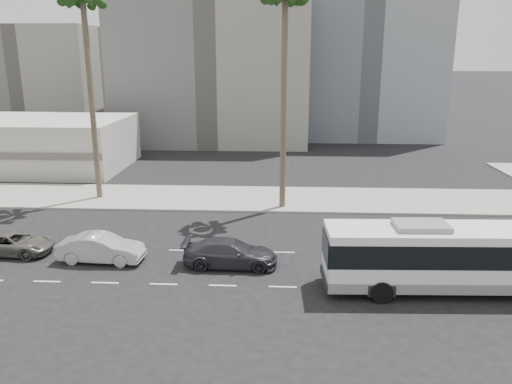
# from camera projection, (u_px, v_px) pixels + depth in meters

# --- Properties ---
(ground) EXTENTS (700.00, 700.00, 0.00)m
(ground) POSITION_uv_depth(u_px,v_px,m) (343.00, 288.00, 24.62)
(ground) COLOR black
(ground) RESTS_ON ground
(sidewalk_north) EXTENTS (120.00, 7.00, 0.15)m
(sidewalk_north) POSITION_uv_depth(u_px,v_px,m) (320.00, 199.00, 39.53)
(sidewalk_north) COLOR gray
(sidewalk_north) RESTS_ON ground
(commercial_low) EXTENTS (22.00, 12.16, 5.00)m
(commercial_low) POSITION_uv_depth(u_px,v_px,m) (16.00, 143.00, 50.45)
(commercial_low) COLOR #B4AFA4
(commercial_low) RESTS_ON ground
(midrise_beige_west) EXTENTS (24.00, 18.00, 18.00)m
(midrise_beige_west) POSITION_uv_depth(u_px,v_px,m) (216.00, 72.00, 66.14)
(midrise_beige_west) COLOR slate
(midrise_beige_west) RESTS_ON ground
(midrise_gray_center) EXTENTS (20.00, 20.00, 26.00)m
(midrise_gray_center) POSITION_uv_depth(u_px,v_px,m) (361.00, 41.00, 70.83)
(midrise_gray_center) COLOR slate
(midrise_gray_center) RESTS_ON ground
(midrise_beige_far) EXTENTS (18.00, 16.00, 15.00)m
(midrise_beige_far) POSITION_uv_depth(u_px,v_px,m) (43.00, 81.00, 72.62)
(midrise_beige_far) COLOR slate
(midrise_beige_far) RESTS_ON ground
(highrise_right) EXTENTS (26.00, 26.00, 70.00)m
(highrise_right) POSITION_uv_depth(u_px,v_px,m) (385.00, 2.00, 234.53)
(highrise_right) COLOR slate
(highrise_right) RESTS_ON ground
(highrise_far) EXTENTS (22.00, 22.00, 60.00)m
(highrise_far) POSITION_uv_depth(u_px,v_px,m) (421.00, 18.00, 263.52)
(highrise_far) COLOR slate
(highrise_far) RESTS_ON ground
(city_bus) EXTENTS (12.19, 3.12, 3.48)m
(city_bus) POSITION_uv_depth(u_px,v_px,m) (451.00, 256.00, 23.96)
(city_bus) COLOR silver
(city_bus) RESTS_ON ground
(car_a) EXTENTS (2.17, 5.17, 1.49)m
(car_a) POSITION_uv_depth(u_px,v_px,m) (230.00, 253.00, 27.08)
(car_a) COLOR #2D2D32
(car_a) RESTS_ON ground
(car_b) EXTENTS (1.91, 4.79, 1.55)m
(car_b) POSITION_uv_depth(u_px,v_px,m) (101.00, 248.00, 27.68)
(car_b) COLOR #ACACAC
(car_b) RESTS_ON ground
(car_c) EXTENTS (2.32, 4.68, 1.28)m
(car_c) POSITION_uv_depth(u_px,v_px,m) (13.00, 243.00, 28.77)
(car_c) COLOR #57544D
(car_c) RESTS_ON ground
(palm_mid) EXTENTS (5.37, 5.37, 16.57)m
(palm_mid) POSITION_uv_depth(u_px,v_px,m) (83.00, 1.00, 36.05)
(palm_mid) COLOR brown
(palm_mid) RESTS_ON ground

